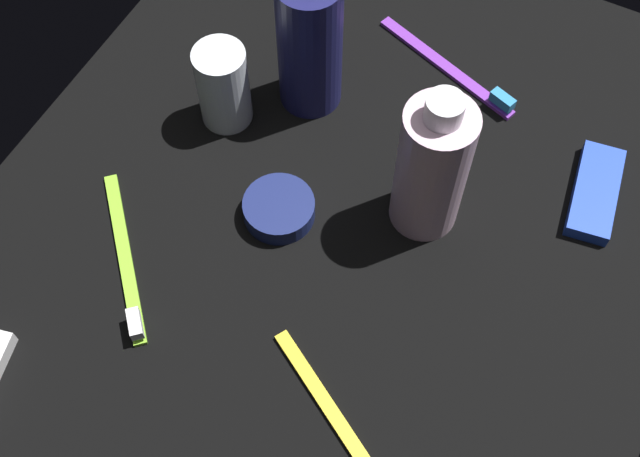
# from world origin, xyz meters

# --- Properties ---
(ground_plane) EXTENTS (0.84, 0.64, 0.01)m
(ground_plane) POSITION_xyz_m (0.00, 0.00, -0.01)
(ground_plane) COLOR black
(lotion_bottle) EXTENTS (0.06, 0.06, 0.18)m
(lotion_bottle) POSITION_xyz_m (-0.15, -0.09, 0.08)
(lotion_bottle) COLOR navy
(lotion_bottle) RESTS_ON ground_plane
(bodywash_bottle) EXTENTS (0.06, 0.06, 0.17)m
(bodywash_bottle) POSITION_xyz_m (-0.08, 0.07, 0.08)
(bodywash_bottle) COLOR silver
(bodywash_bottle) RESTS_ON ground_plane
(deodorant_stick) EXTENTS (0.05, 0.05, 0.09)m
(deodorant_stick) POSITION_xyz_m (-0.09, -0.15, 0.05)
(deodorant_stick) COLOR silver
(deodorant_stick) RESTS_ON ground_plane
(toothbrush_yellow) EXTENTS (0.10, 0.16, 0.02)m
(toothbrush_yellow) POSITION_xyz_m (0.15, 0.10, 0.01)
(toothbrush_yellow) COLOR yellow
(toothbrush_yellow) RESTS_ON ground_plane
(toothbrush_lime) EXTENTS (0.14, 0.13, 0.02)m
(toothbrush_lime) POSITION_xyz_m (0.10, -0.15, 0.01)
(toothbrush_lime) COLOR #8CD133
(toothbrush_lime) RESTS_ON ground_plane
(toothbrush_purple) EXTENTS (0.07, 0.17, 0.02)m
(toothbrush_purple) POSITION_xyz_m (-0.25, 0.03, 0.01)
(toothbrush_purple) COLOR purple
(toothbrush_purple) RESTS_ON ground_plane
(snack_bar_blue) EXTENTS (0.11, 0.05, 0.01)m
(snack_bar_blue) POSITION_xyz_m (-0.17, 0.21, 0.01)
(snack_bar_blue) COLOR blue
(snack_bar_blue) RESTS_ON ground_plane
(cream_tin_left) EXTENTS (0.07, 0.07, 0.02)m
(cream_tin_left) POSITION_xyz_m (-0.01, -0.05, 0.01)
(cream_tin_left) COLOR navy
(cream_tin_left) RESTS_ON ground_plane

